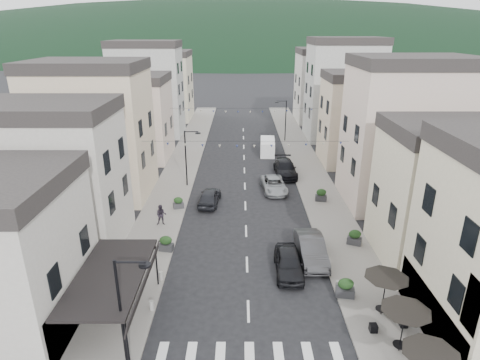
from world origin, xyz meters
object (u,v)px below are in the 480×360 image
object	(u,v)px
delivery_van	(267,146)
pedestrian_a	(136,270)
parked_car_d	(285,168)
parked_car_c	(274,185)
parked_car_b	(311,249)
parked_car_e	(210,197)
pedestrian_b	(161,215)
parked_car_a	(289,263)

from	to	relation	value
delivery_van	pedestrian_a	size ratio (longest dim) A/B	2.56
parked_car_d	delivery_van	distance (m)	8.34
parked_car_c	parked_car_d	xyz separation A→B (m)	(1.65, 4.76, 0.13)
parked_car_b	parked_car_e	bearing A→B (deg)	127.99
parked_car_c	parked_car_d	world-z (taller)	parked_car_d
parked_car_d	pedestrian_a	bearing A→B (deg)	-121.02
parked_car_e	pedestrian_a	distance (m)	13.23
parked_car_c	parked_car_d	size ratio (longest dim) A/B	0.88
parked_car_c	pedestrian_a	distance (m)	18.89
parked_car_c	pedestrian_a	size ratio (longest dim) A/B	2.73
parked_car_d	pedestrian_b	bearing A→B (deg)	-134.39
parked_car_b	parked_car_d	world-z (taller)	parked_car_b
parked_car_d	pedestrian_a	xyz separation A→B (m)	(-11.85, -20.65, 0.21)
parked_car_d	pedestrian_b	distance (m)	17.10
parked_car_a	pedestrian_a	xyz separation A→B (m)	(-10.05, -1.26, 0.27)
parked_car_d	pedestrian_b	xyz separation A→B (m)	(-11.71, -12.47, 0.19)
delivery_van	pedestrian_b	distance (m)	23.06
parked_car_c	pedestrian_a	xyz separation A→B (m)	(-10.20, -15.90, 0.34)
parked_car_e	pedestrian_a	xyz separation A→B (m)	(-3.86, -12.65, 0.28)
parked_car_c	parked_car_a	bearing A→B (deg)	-95.67
parked_car_a	parked_car_c	xyz separation A→B (m)	(0.15, 14.63, -0.08)
parked_car_b	parked_car_e	size ratio (longest dim) A/B	1.15
parked_car_d	pedestrian_b	world-z (taller)	pedestrian_b
parked_car_e	pedestrian_b	size ratio (longest dim) A/B	2.51
parked_car_a	parked_car_d	xyz separation A→B (m)	(1.80, 19.39, 0.05)
parked_car_a	parked_car_b	xyz separation A→B (m)	(1.80, 1.68, 0.08)
parked_car_b	pedestrian_a	bearing A→B (deg)	-167.49
delivery_van	pedestrian_b	world-z (taller)	delivery_van
parked_car_b	parked_car_c	bearing A→B (deg)	95.79
parked_car_a	parked_car_e	world-z (taller)	parked_car_a
pedestrian_b	parked_car_e	bearing A→B (deg)	48.11
parked_car_d	delivery_van	xyz separation A→B (m)	(-1.49, 8.20, 0.26)
parked_car_c	pedestrian_b	distance (m)	12.68
delivery_van	parked_car_d	bearing A→B (deg)	-76.69
parked_car_b	pedestrian_a	xyz separation A→B (m)	(-11.85, -2.95, 0.19)
parked_car_a	delivery_van	xyz separation A→B (m)	(0.31, 27.59, 0.31)
parked_car_a	parked_car_c	world-z (taller)	parked_car_a
parked_car_b	parked_car_a	bearing A→B (deg)	-138.37
parked_car_e	delivery_van	bearing A→B (deg)	-106.68
parked_car_a	pedestrian_b	world-z (taller)	pedestrian_b
parked_car_b	pedestrian_b	xyz separation A→B (m)	(-11.71, 5.24, 0.16)
pedestrian_a	pedestrian_b	bearing A→B (deg)	96.27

